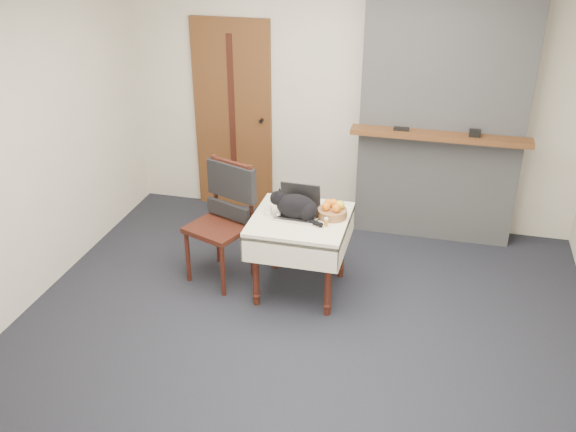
% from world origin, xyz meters
% --- Properties ---
extents(ground, '(4.50, 4.50, 0.00)m').
position_xyz_m(ground, '(0.00, 0.00, 0.00)').
color(ground, black).
rests_on(ground, ground).
extents(room_shell, '(4.52, 4.01, 2.61)m').
position_xyz_m(room_shell, '(0.00, 0.46, 1.76)').
color(room_shell, beige).
rests_on(room_shell, ground).
extents(door, '(0.82, 0.10, 2.00)m').
position_xyz_m(door, '(-1.20, 1.97, 1.00)').
color(door, brown).
rests_on(door, ground).
extents(chimney, '(1.62, 0.48, 2.60)m').
position_xyz_m(chimney, '(0.90, 1.85, 1.30)').
color(chimney, gray).
rests_on(chimney, ground).
extents(side_table, '(0.78, 0.78, 0.70)m').
position_xyz_m(side_table, '(-0.13, 0.49, 0.59)').
color(side_table, '#39180F').
rests_on(side_table, ground).
extents(laptop, '(0.34, 0.30, 0.25)m').
position_xyz_m(laptop, '(-0.16, 0.54, 0.76)').
color(laptop, '#B7B7BC').
rests_on(laptop, side_table).
extents(cat, '(0.48, 0.24, 0.24)m').
position_xyz_m(cat, '(-0.16, 0.47, 0.80)').
color(cat, black).
rests_on(cat, side_table).
extents(cream_jar, '(0.06, 0.06, 0.07)m').
position_xyz_m(cream_jar, '(-0.40, 0.47, 0.73)').
color(cream_jar, white).
rests_on(cream_jar, side_table).
extents(pill_bottle, '(0.03, 0.03, 0.07)m').
position_xyz_m(pill_bottle, '(0.10, 0.39, 0.74)').
color(pill_bottle, '#B46D16').
rests_on(pill_bottle, side_table).
extents(fruit_basket, '(0.24, 0.24, 0.14)m').
position_xyz_m(fruit_basket, '(0.12, 0.57, 0.76)').
color(fruit_basket, '#905D3A').
rests_on(fruit_basket, side_table).
extents(desk_clutter, '(0.12, 0.11, 0.01)m').
position_xyz_m(desk_clutter, '(0.06, 0.56, 0.70)').
color(desk_clutter, black).
rests_on(desk_clutter, side_table).
extents(chair, '(0.61, 0.61, 1.06)m').
position_xyz_m(chair, '(-0.81, 0.61, 0.68)').
color(chair, '#39180F').
rests_on(chair, ground).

